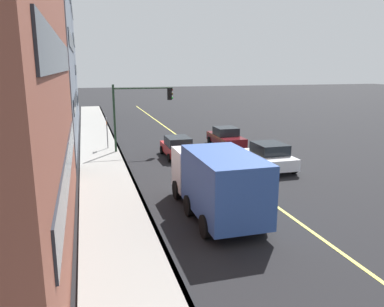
% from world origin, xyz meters
% --- Properties ---
extents(ground, '(200.00, 200.00, 0.00)m').
position_xyz_m(ground, '(0.00, 0.00, 0.00)').
color(ground, black).
extents(sidewalk_slab, '(80.00, 2.98, 0.15)m').
position_xyz_m(sidewalk_slab, '(0.00, 7.29, 0.07)').
color(sidewalk_slab, gray).
rests_on(sidewalk_slab, ground).
extents(curb_edge, '(80.00, 0.16, 0.15)m').
position_xyz_m(curb_edge, '(0.00, 5.88, 0.07)').
color(curb_edge, slate).
rests_on(curb_edge, ground).
extents(lane_stripe_center, '(80.00, 0.16, 0.01)m').
position_xyz_m(lane_stripe_center, '(0.00, 0.00, 0.01)').
color(lane_stripe_center, '#D8CC4C').
rests_on(lane_stripe_center, ground).
extents(building_glass_right, '(10.98, 12.13, 18.63)m').
position_xyz_m(building_glass_right, '(25.60, 15.00, 9.32)').
color(building_glass_right, slate).
rests_on(building_glass_right, ground).
extents(car_red, '(3.87, 1.89, 1.52)m').
position_xyz_m(car_red, '(2.94, 2.10, 0.78)').
color(car_red, red).
rests_on(car_red, ground).
extents(car_maroon, '(4.48, 2.00, 1.58)m').
position_xyz_m(car_maroon, '(5.47, -2.56, 0.78)').
color(car_maroon, '#591116').
rests_on(car_maroon, ground).
extents(car_white, '(3.92, 2.13, 1.65)m').
position_xyz_m(car_white, '(-1.69, -2.75, 0.84)').
color(car_white, silver).
rests_on(car_white, ground).
extents(truck_blue, '(6.59, 2.57, 2.91)m').
position_xyz_m(truck_blue, '(-7.92, 3.03, 1.58)').
color(truck_blue, silver).
rests_on(truck_blue, ground).
extents(traffic_light_mast, '(0.28, 4.50, 5.08)m').
position_xyz_m(traffic_light_mast, '(5.45, 4.38, 3.53)').
color(traffic_light_mast, '#1E3823').
rests_on(traffic_light_mast, ground).
extents(street_sign_post, '(0.60, 0.08, 2.70)m').
position_xyz_m(street_sign_post, '(6.84, 6.71, 1.59)').
color(street_sign_post, slate).
rests_on(street_sign_post, ground).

